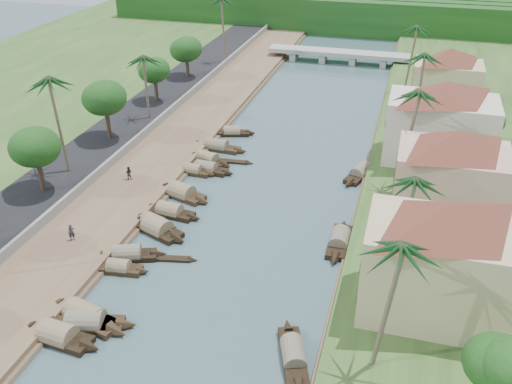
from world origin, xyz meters
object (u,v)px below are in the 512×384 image
(building_near, at_px, (442,258))
(person_near, at_px, (71,232))
(sampan_1, at_px, (58,336))
(bridge, at_px, (338,54))
(sampan_0, at_px, (85,323))

(building_near, xyz_separation_m, person_near, (-34.77, 1.58, -4.71))
(building_near, height_order, sampan_1, building_near)
(sampan_1, height_order, person_near, person_near)
(bridge, bearing_deg, sampan_1, -96.58)
(building_near, xyz_separation_m, sampan_0, (-27.43, -8.61, -5.97))
(bridge, bearing_deg, sampan_0, -95.83)
(sampan_0, bearing_deg, sampan_1, -138.23)
(bridge, distance_m, sampan_0, 83.05)
(person_near, bearing_deg, building_near, -45.65)
(bridge, xyz_separation_m, sampan_0, (-8.44, -82.61, -1.30))
(sampan_0, xyz_separation_m, sampan_1, (-1.31, -1.94, 0.00))
(sampan_1, xyz_separation_m, person_near, (-6.02, 12.12, 1.26))
(building_near, distance_m, person_near, 35.12)
(bridge, relative_size, person_near, 15.92)
(bridge, distance_m, building_near, 76.54)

